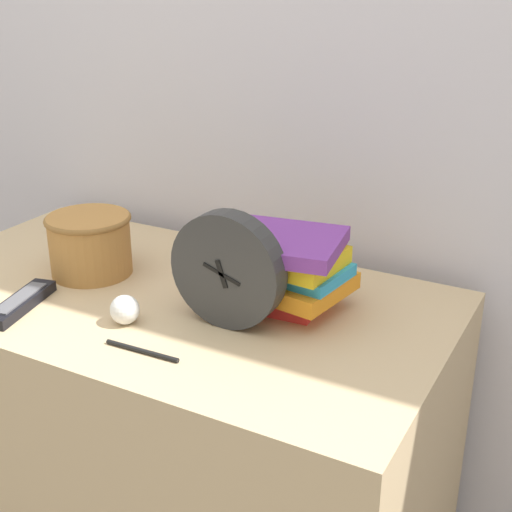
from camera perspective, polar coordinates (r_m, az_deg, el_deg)
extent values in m
cube|color=silver|center=(1.56, 0.03, 19.03)|extent=(6.00, 0.04, 2.40)
cube|color=tan|center=(1.56, -6.67, -14.80)|extent=(1.08, 0.60, 0.70)
cylinder|color=#333333|center=(1.21, -2.25, -1.10)|extent=(0.21, 0.04, 0.21)
cylinder|color=white|center=(1.20, -2.55, -1.31)|extent=(0.18, 0.01, 0.18)
cube|color=black|center=(1.20, -2.74, -1.44)|extent=(0.02, 0.01, 0.05)
cube|color=black|center=(1.20, -2.74, -1.44)|extent=(0.07, 0.01, 0.03)
cylinder|color=black|center=(1.20, -2.74, -1.44)|extent=(0.01, 0.01, 0.01)
cube|color=red|center=(1.32, 1.60, -3.11)|extent=(0.18, 0.13, 0.03)
cube|color=orange|center=(1.31, 2.11, -1.83)|extent=(0.26, 0.20, 0.03)
cube|color=#2D9ED1|center=(1.30, 2.13, -0.77)|extent=(0.25, 0.16, 0.02)
cube|color=yellow|center=(1.27, 2.70, -0.03)|extent=(0.19, 0.16, 0.03)
cube|color=#7A3899|center=(1.25, 2.29, 1.06)|extent=(0.22, 0.20, 0.03)
cylinder|color=#B27A3D|center=(1.47, -13.12, 0.89)|extent=(0.16, 0.16, 0.12)
torus|color=olive|center=(1.46, -13.31, 2.92)|extent=(0.17, 0.17, 0.01)
cube|color=black|center=(1.38, -18.33, -3.62)|extent=(0.08, 0.18, 0.02)
cube|color=#59595E|center=(1.37, -18.39, -3.18)|extent=(0.06, 0.14, 0.00)
sphere|color=white|center=(1.27, -10.45, -4.24)|extent=(0.05, 0.05, 0.05)
cylinder|color=black|center=(1.18, -9.10, -7.50)|extent=(0.14, 0.01, 0.01)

